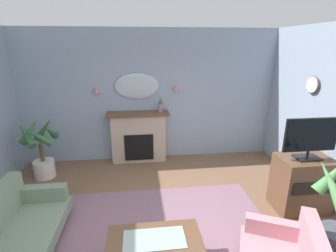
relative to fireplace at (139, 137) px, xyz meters
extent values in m
cube|color=brown|center=(0.30, -2.69, -0.62)|extent=(6.64, 6.72, 0.10)
cube|color=#8C9EB2|center=(0.30, 0.22, 0.89)|extent=(6.64, 0.10, 2.92)
cube|color=#7F5B6B|center=(0.30, -2.49, -0.56)|extent=(3.20, 2.40, 0.01)
cube|color=tan|center=(0.00, 0.01, -0.02)|extent=(1.20, 0.28, 1.10)
cube|color=black|center=(0.00, -0.09, -0.19)|extent=(0.64, 0.12, 0.60)
cube|color=brown|center=(0.00, -0.01, 0.56)|extent=(1.36, 0.36, 0.06)
cylinder|color=#9E6084|center=(0.50, -0.03, 0.68)|extent=(0.10, 0.10, 0.17)
cone|color=#2D6633|center=(0.50, -0.03, 0.84)|extent=(0.10, 0.10, 0.16)
ellipsoid|color=#B2BCC6|center=(0.00, 0.14, 1.14)|extent=(0.96, 0.06, 0.56)
cone|color=#D17066|center=(-0.85, 0.09, 1.09)|extent=(0.14, 0.14, 0.14)
cone|color=#D17066|center=(0.85, 0.09, 1.09)|extent=(0.14, 0.14, 0.14)
cylinder|color=silver|center=(3.08, -1.27, 1.33)|extent=(0.04, 0.28, 0.28)
torus|color=brown|center=(3.08, -1.27, 1.33)|extent=(0.03, 0.31, 0.31)
cube|color=brown|center=(0.15, -3.02, -0.15)|extent=(1.10, 0.60, 0.04)
cube|color=#8C9E99|center=(0.15, -3.02, -0.13)|extent=(0.72, 0.36, 0.01)
cylinder|color=brown|center=(-0.34, -2.78, -0.37)|extent=(0.06, 0.06, 0.40)
cylinder|color=brown|center=(0.64, -2.78, -0.37)|extent=(0.06, 0.06, 0.40)
cube|color=gray|center=(-1.52, -2.59, -0.38)|extent=(0.86, 1.71, 0.18)
cube|color=gray|center=(-1.51, -1.81, -0.17)|extent=(0.76, 0.17, 0.24)
cylinder|color=brown|center=(-1.17, -1.83, -0.52)|extent=(0.07, 0.07, 0.10)
cylinder|color=brown|center=(-1.85, -1.82, -0.52)|extent=(0.07, 0.07, 0.10)
cube|color=#B77A84|center=(1.85, -3.37, -0.09)|extent=(0.48, 0.79, 0.45)
cube|color=#B77A84|center=(1.68, -2.92, -0.20)|extent=(0.71, 0.43, 0.22)
cylinder|color=brown|center=(1.37, -2.78, -0.52)|extent=(0.06, 0.06, 0.10)
cube|color=brown|center=(2.57, -2.09, -0.12)|extent=(0.80, 0.56, 0.90)
cube|color=black|center=(2.57, -2.38, -0.03)|extent=(0.68, 0.02, 0.20)
cube|color=black|center=(2.57, -2.11, 0.34)|extent=(0.36, 0.24, 0.03)
cylinder|color=black|center=(2.57, -2.11, 0.41)|extent=(0.04, 0.04, 0.10)
cube|color=black|center=(2.57, -2.11, 0.72)|extent=(0.84, 0.04, 0.52)
cube|color=black|center=(2.57, -2.13, 0.72)|extent=(0.80, 0.01, 0.48)
cylinder|color=#474C56|center=(2.42, -3.09, -0.38)|extent=(0.44, 0.44, 0.39)
cone|color=#4C8447|center=(2.42, -2.84, 0.48)|extent=(0.53, 0.18, 0.58)
cone|color=#4C8447|center=(2.17, -3.10, 0.48)|extent=(0.20, 0.58, 0.54)
cylinder|color=silver|center=(-1.92, -0.53, -0.39)|extent=(0.40, 0.40, 0.35)
cylinder|color=brown|center=(-1.92, -0.53, -0.03)|extent=(0.08, 0.08, 0.38)
cone|color=#2D6633|center=(-1.69, -0.52, 0.38)|extent=(0.17, 0.56, 0.43)
cone|color=#2D6633|center=(-1.88, -0.30, 0.38)|extent=(0.48, 0.22, 0.54)
cone|color=#2D6633|center=(-2.11, -0.41, 0.38)|extent=(0.39, 0.53, 0.49)
cone|color=#2D6633|center=(-2.09, -0.68, 0.38)|extent=(0.49, 0.51, 0.43)
cone|color=#2D6633|center=(-1.85, -0.74, 0.38)|extent=(0.55, 0.30, 0.48)
camera|label=1|loc=(0.03, -5.35, 2.00)|focal=26.80mm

